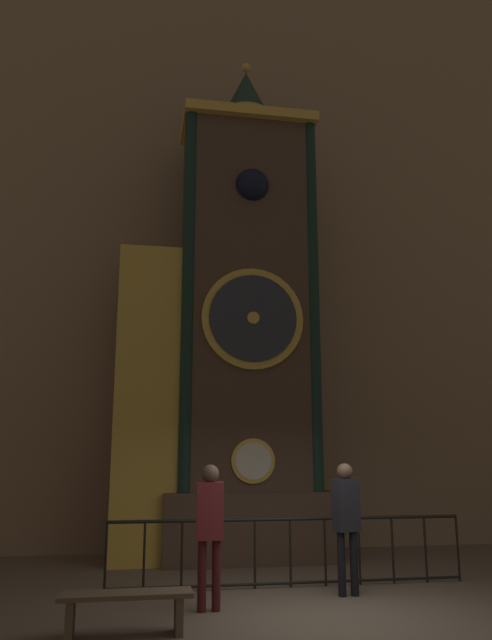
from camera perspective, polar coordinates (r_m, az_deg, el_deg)
name	(u,v)px	position (r m, az deg, el deg)	size (l,w,h in m)	color
ground_plane	(333,620)	(8.14, 7.95, -25.51)	(28.00, 28.00, 0.00)	brown
cathedral_back_wall	(243,196)	(14.71, -0.27, 11.29)	(24.00, 0.32, 15.54)	#997A5B
clock_tower	(229,335)	(12.25, -1.59, -1.42)	(4.07, 1.79, 10.25)	brown
railing_fence	(290,548)	(9.81, 4.07, -20.09)	(5.36, 0.05, 0.98)	black
visitor_near	(210,521)	(8.29, -3.34, -17.84)	(0.36, 0.25, 1.76)	#461518
visitor_far	(346,514)	(9.24, 9.14, -17.12)	(0.39, 0.31, 1.77)	black
visitor_bench	(126,604)	(7.46, -10.95, -24.14)	(1.42, 0.40, 0.44)	brown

